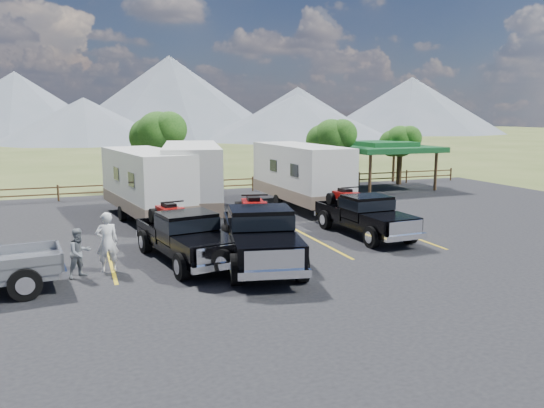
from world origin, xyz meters
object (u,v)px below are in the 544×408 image
object	(u,v)px
trailer_left	(147,184)
person_b	(80,253)
trailer_right	(300,175)
person_a	(107,242)
rig_left	(185,234)
rig_center	(259,233)
pavilion	(384,148)
rig_right	(364,214)
trailer_center	(192,178)

from	to	relation	value
trailer_left	person_b	xyz separation A→B (m)	(-3.18, -8.58, -0.97)
trailer_left	person_b	distance (m)	9.20
trailer_right	person_a	distance (m)	13.83
rig_left	rig_center	bearing A→B (deg)	-36.73
pavilion	rig_left	size ratio (longest dim) A/B	1.03
trailer_left	person_a	world-z (taller)	trailer_left
rig_center	person_a	world-z (taller)	rig_center
rig_center	rig_right	world-z (taller)	rig_center
trailer_left	trailer_center	xyz separation A→B (m)	(2.28, 0.46, 0.11)
trailer_left	person_b	size ratio (longest dim) A/B	6.20
pavilion	trailer_center	distance (m)	15.56
rig_right	rig_center	bearing A→B (deg)	-158.08
rig_center	person_b	size ratio (longest dim) A/B	4.40
rig_left	trailer_right	xyz separation A→B (m)	(8.00, 8.45, 0.84)
trailer_right	person_a	size ratio (longest dim) A/B	5.00
trailer_left	trailer_right	distance (m)	8.28
trailer_left	person_a	xyz separation A→B (m)	(-2.34, -8.24, -0.77)
rig_center	trailer_right	bearing A→B (deg)	71.16
person_b	rig_right	bearing A→B (deg)	-20.47
rig_right	trailer_right	distance (m)	7.21
rig_left	trailer_right	world-z (taller)	trailer_right
person_a	person_b	distance (m)	0.93
pavilion	trailer_left	bearing A→B (deg)	-160.46
rig_right	trailer_left	world-z (taller)	trailer_left
person_a	person_b	bearing A→B (deg)	13.85
trailer_left	rig_center	bearing A→B (deg)	-83.31
person_a	trailer_right	bearing A→B (deg)	-147.57
rig_right	trailer_center	size ratio (longest dim) A/B	0.57
rig_left	trailer_right	size ratio (longest dim) A/B	0.62
pavilion	trailer_right	distance (m)	10.13
rig_right	person_b	world-z (taller)	rig_right
person_a	rig_right	bearing A→B (deg)	-178.16
trailer_right	rig_right	bearing A→B (deg)	-93.43
person_b	person_a	bearing A→B (deg)	-9.40
rig_left	rig_center	world-z (taller)	rig_center
rig_left	person_b	size ratio (longest dim) A/B	3.88
rig_right	trailer_left	bearing A→B (deg)	138.46
pavilion	trailer_right	bearing A→B (deg)	-147.92
pavilion	person_a	xyz separation A→B (m)	(-19.14, -14.21, -1.77)
rig_left	trailer_center	size ratio (longest dim) A/B	0.59
rig_left	person_a	bearing A→B (deg)	178.91
rig_left	trailer_left	world-z (taller)	trailer_left
rig_right	pavilion	bearing A→B (deg)	52.59
rig_center	trailer_left	bearing A→B (deg)	117.62
trailer_right	person_a	bearing A→B (deg)	-141.94
rig_center	person_a	bearing A→B (deg)	-177.36
pavilion	person_b	size ratio (longest dim) A/B	3.98
trailer_center	person_b	distance (m)	10.61
rig_right	trailer_left	xyz separation A→B (m)	(-8.06, 6.54, 0.83)
trailer_center	trailer_left	bearing A→B (deg)	-157.37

